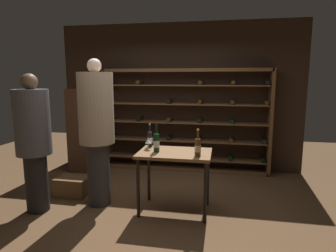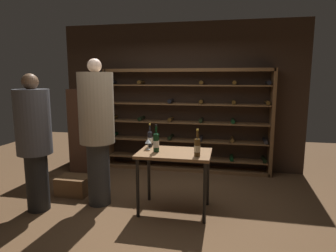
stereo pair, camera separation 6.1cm
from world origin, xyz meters
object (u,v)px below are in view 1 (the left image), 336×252
(wine_glass_stemmed_center, at_px, (148,142))
(tasting_table, at_px, (175,159))
(wine_bottle_green_slim, at_px, (198,146))
(wine_rack, at_px, (185,121))
(wine_bottle_gold_foil, at_px, (156,142))
(person_guest_blue_shirt, at_px, (33,137))
(wine_crate, at_px, (73,186))
(display_cabinet, at_px, (82,131))
(person_host_in_suit, at_px, (97,126))
(wine_bottle_black_capsule, at_px, (150,139))

(wine_glass_stemmed_center, bearing_deg, tasting_table, -8.58)
(wine_bottle_green_slim, bearing_deg, wine_rack, 101.68)
(wine_bottle_gold_foil, bearing_deg, person_guest_blue_shirt, -169.54)
(person_guest_blue_shirt, xyz_separation_m, wine_glass_stemmed_center, (1.46, 0.39, -0.08))
(wine_crate, bearing_deg, wine_rack, 45.69)
(wine_crate, bearing_deg, display_cabinet, 109.74)
(display_cabinet, height_order, wine_bottle_green_slim, display_cabinet)
(person_host_in_suit, height_order, wine_bottle_gold_foil, person_host_in_suit)
(person_host_in_suit, bearing_deg, person_guest_blue_shirt, -7.04)
(display_cabinet, xyz_separation_m, wine_bottle_gold_foil, (1.82, -1.45, 0.16))
(wine_bottle_gold_foil, bearing_deg, wine_bottle_black_capsule, 120.66)
(person_guest_blue_shirt, height_order, wine_glass_stemmed_center, person_guest_blue_shirt)
(person_host_in_suit, relative_size, wine_glass_stemmed_center, 13.65)
(wine_crate, distance_m, display_cabinet, 1.41)
(wine_crate, bearing_deg, wine_bottle_gold_foil, -11.36)
(tasting_table, bearing_deg, display_cabinet, 145.59)
(wine_bottle_green_slim, xyz_separation_m, wine_bottle_black_capsule, (-0.71, 0.38, -0.00))
(wine_bottle_black_capsule, bearing_deg, wine_crate, 179.14)
(wine_rack, bearing_deg, person_host_in_suit, -119.14)
(tasting_table, bearing_deg, person_guest_blue_shirt, -169.58)
(tasting_table, relative_size, display_cabinet, 0.60)
(person_guest_blue_shirt, relative_size, wine_bottle_gold_foil, 5.08)
(tasting_table, distance_m, wine_glass_stemmed_center, 0.44)
(person_guest_blue_shirt, bearing_deg, wine_rack, -129.79)
(wine_rack, xyz_separation_m, tasting_table, (0.09, -1.82, -0.25))
(tasting_table, distance_m, wine_bottle_black_capsule, 0.50)
(wine_rack, bearing_deg, wine_bottle_gold_foil, -94.51)
(person_host_in_suit, bearing_deg, wine_bottle_green_slim, 140.67)
(person_host_in_suit, bearing_deg, wine_bottle_black_capsule, 163.92)
(person_guest_blue_shirt, bearing_deg, wine_crate, -110.07)
(display_cabinet, height_order, wine_bottle_gold_foil, display_cabinet)
(wine_bottle_green_slim, relative_size, wine_bottle_gold_foil, 0.95)
(wine_rack, height_order, person_guest_blue_shirt, wine_rack)
(wine_crate, height_order, wine_bottle_gold_foil, wine_bottle_gold_foil)
(wine_bottle_gold_foil, distance_m, wine_glass_stemmed_center, 0.17)
(wine_crate, xyz_separation_m, wine_bottle_gold_foil, (1.40, -0.28, 0.82))
(person_host_in_suit, distance_m, wine_bottle_gold_foil, 0.88)
(person_host_in_suit, height_order, wine_bottle_black_capsule, person_host_in_suit)
(wine_bottle_green_slim, relative_size, wine_glass_stemmed_center, 2.31)
(wine_rack, distance_m, wine_bottle_green_slim, 2.02)
(wine_rack, xyz_separation_m, person_host_in_suit, (-1.01, -1.81, 0.17))
(tasting_table, height_order, wine_bottle_black_capsule, wine_bottle_black_capsule)
(person_guest_blue_shirt, relative_size, display_cabinet, 1.16)
(display_cabinet, height_order, wine_glass_stemmed_center, display_cabinet)
(person_guest_blue_shirt, bearing_deg, display_cabinet, -83.69)
(wine_glass_stemmed_center, bearing_deg, display_cabinet, 141.18)
(wine_crate, bearing_deg, wine_bottle_black_capsule, -0.86)
(wine_bottle_black_capsule, bearing_deg, wine_bottle_gold_foil, -59.34)
(wine_bottle_black_capsule, relative_size, wine_glass_stemmed_center, 2.23)
(display_cabinet, distance_m, wine_glass_stemmed_center, 2.16)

